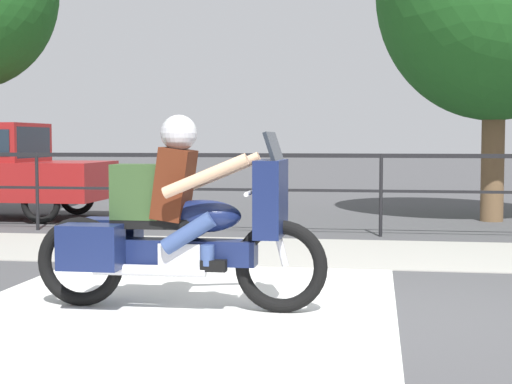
# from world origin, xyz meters

# --- Properties ---
(ground_plane) EXTENTS (120.00, 120.00, 0.00)m
(ground_plane) POSITION_xyz_m (0.00, 0.00, 0.00)
(ground_plane) COLOR #424244
(sidewalk_band) EXTENTS (44.00, 2.40, 0.01)m
(sidewalk_band) POSITION_xyz_m (0.00, 3.40, 0.01)
(sidewalk_band) COLOR #99968E
(sidewalk_band) RESTS_ON ground
(crosswalk_band) EXTENTS (3.49, 6.00, 0.01)m
(crosswalk_band) POSITION_xyz_m (-1.63, -0.20, 0.00)
(crosswalk_band) COLOR silver
(crosswalk_band) RESTS_ON ground
(fence_railing) EXTENTS (36.00, 0.05, 1.17)m
(fence_railing) POSITION_xyz_m (0.00, 5.09, 0.92)
(fence_railing) COLOR black
(fence_railing) RESTS_ON ground
(motorcycle) EXTENTS (2.39, 0.76, 1.56)m
(motorcycle) POSITION_xyz_m (-1.63, 0.06, 0.70)
(motorcycle) COLOR black
(motorcycle) RESTS_ON ground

